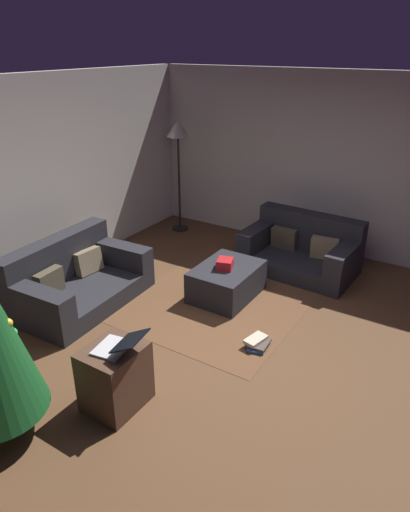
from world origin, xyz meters
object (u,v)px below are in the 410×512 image
couch_left (75,280)px  laptop (119,345)px  couch_right (302,250)px  side_table (115,377)px  tv_remote (224,259)px  gift_box (225,264)px  corner_lamp (178,138)px  book_stack (257,343)px  ottoman (227,281)px

couch_left → laptop: size_ratio=3.63×
couch_right → side_table: size_ratio=2.65×
couch_right → couch_left: bearing=52.1°
couch_left → tv_remote: size_ratio=10.53×
couch_left → gift_box: 1.85m
corner_lamp → couch_left: bearing=-173.5°
couch_right → tv_remote: size_ratio=9.76×
side_table → corner_lamp: corner_lamp is taller
side_table → corner_lamp: bearing=27.5°
tv_remote → book_stack: bearing=-123.7°
couch_left → ottoman: bearing=122.9°
side_table → couch_left: bearing=56.6°
ottoman → tv_remote: (0.15, 0.13, 0.21)m
book_stack → corner_lamp: size_ratio=0.17×
couch_right → tv_remote: couch_right is taller
gift_box → side_table: bearing=-176.1°
couch_left → ottoman: size_ratio=1.87×
tv_remote → laptop: (-2.32, -0.34, 0.23)m
corner_lamp → gift_box: bearing=-131.7°
ottoman → side_table: side_table is taller
couch_left → couch_right: couch_left is taller
couch_right → book_stack: (-2.01, -0.31, -0.24)m
corner_lamp → couch_right: bearing=-97.9°
laptop → book_stack: (1.41, -0.60, -0.60)m
couch_right → ottoman: (-1.25, 0.50, -0.09)m
laptop → book_stack: bearing=-23.2°
ottoman → laptop: (-2.17, -0.21, 0.44)m
gift_box → tv_remote: size_ratio=1.28×
tv_remote → couch_left: bearing=142.1°
gift_box → book_stack: gift_box is taller
laptop → corner_lamp: 4.35m
couch_left → gift_box: size_ratio=8.24×
tv_remote → corner_lamp: bearing=60.1°
tv_remote → laptop: 2.36m
tv_remote → ottoman: bearing=-127.3°
tv_remote → corner_lamp: (1.42, 1.68, 1.13)m
ottoman → couch_right: bearing=-21.9°
couch_left → couch_right: bearing=136.4°
tv_remote → corner_lamp: corner_lamp is taller
side_table → gift_box: bearing=3.9°
tv_remote → laptop: laptop is taller
couch_left → tv_remote: (1.24, -1.38, 0.13)m
book_stack → couch_left: bearing=98.0°
gift_box → side_table: size_ratio=0.35×
couch_left → ottoman: couch_left is taller
couch_right → gift_box: couch_right is taller
ottoman → side_table: bearing=-176.3°
couch_right → gift_box: (-1.29, 0.51, 0.18)m
couch_left → side_table: size_ratio=2.86×
book_stack → corner_lamp: bearing=48.4°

